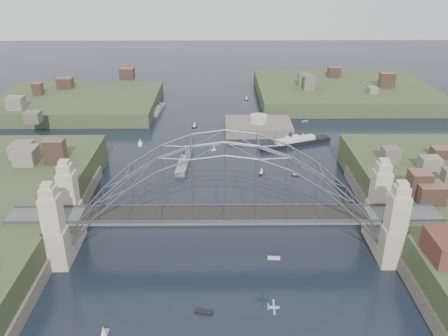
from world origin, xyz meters
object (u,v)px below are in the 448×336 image
bridge (225,196)px  naval_cruiser_near (185,160)px  ocean_liner (295,142)px  fort_island (258,132)px  naval_cruiser_far (159,109)px

bridge → naval_cruiser_near: size_ratio=4.19×
bridge → ocean_liner: bearing=68.5°
naval_cruiser_near → ocean_liner: 35.84m
bridge → fort_island: (12.00, 70.00, -12.66)m
ocean_liner → naval_cruiser_near: bearing=-158.6°
naval_cruiser_far → ocean_liner: (46.25, -35.62, 0.17)m
naval_cruiser_near → naval_cruiser_far: size_ratio=1.39×
naval_cruiser_far → ocean_liner: bearing=-37.6°
naval_cruiser_far → fort_island: bearing=-32.0°
fort_island → naval_cruiser_near: bearing=-131.2°
naval_cruiser_near → ocean_liner: bearing=21.4°
fort_island → ocean_liner: bearing=-51.8°
fort_island → naval_cruiser_near: 34.92m
bridge → naval_cruiser_near: bridge is taller
naval_cruiser_near → ocean_liner: size_ratio=0.85×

